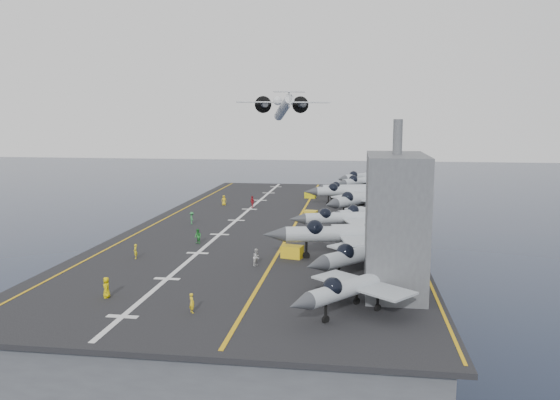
# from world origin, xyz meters

# --- Properties ---
(ground) EXTENTS (500.00, 500.00, 0.00)m
(ground) POSITION_xyz_m (0.00, 0.00, 0.00)
(ground) COLOR #142135
(ground) RESTS_ON ground
(hull) EXTENTS (36.00, 90.00, 10.00)m
(hull) POSITION_xyz_m (0.00, 0.00, 5.00)
(hull) COLOR #56595E
(hull) RESTS_ON ground
(flight_deck) EXTENTS (38.00, 92.00, 0.40)m
(flight_deck) POSITION_xyz_m (0.00, 0.00, 10.20)
(flight_deck) COLOR black
(flight_deck) RESTS_ON hull
(foul_line) EXTENTS (0.35, 90.00, 0.02)m
(foul_line) POSITION_xyz_m (3.00, 0.00, 10.42)
(foul_line) COLOR gold
(foul_line) RESTS_ON flight_deck
(landing_centerline) EXTENTS (0.50, 90.00, 0.02)m
(landing_centerline) POSITION_xyz_m (-6.00, 0.00, 10.42)
(landing_centerline) COLOR silver
(landing_centerline) RESTS_ON flight_deck
(deck_edge_port) EXTENTS (0.25, 90.00, 0.02)m
(deck_edge_port) POSITION_xyz_m (-17.00, 0.00, 10.42)
(deck_edge_port) COLOR gold
(deck_edge_port) RESTS_ON flight_deck
(deck_edge_stbd) EXTENTS (0.25, 90.00, 0.02)m
(deck_edge_stbd) POSITION_xyz_m (18.50, 0.00, 10.42)
(deck_edge_stbd) COLOR gold
(deck_edge_stbd) RESTS_ON flight_deck
(island_superstructure) EXTENTS (5.00, 10.00, 15.00)m
(island_superstructure) POSITION_xyz_m (15.00, -30.00, 17.90)
(island_superstructure) COLOR #56595E
(island_superstructure) RESTS_ON flight_deck
(fighter_jet_0) EXTENTS (14.71, 15.29, 4.44)m
(fighter_jet_0) POSITION_xyz_m (11.78, -36.21, 12.62)
(fighter_jet_0) COLOR gray
(fighter_jet_0) RESTS_ON flight_deck
(fighter_jet_1) EXTENTS (16.38, 16.76, 4.89)m
(fighter_jet_1) POSITION_xyz_m (12.78, -26.24, 12.85)
(fighter_jet_1) COLOR #959DA6
(fighter_jet_1) RESTS_ON flight_deck
(fighter_jet_2) EXTENTS (18.03, 13.79, 5.64)m
(fighter_jet_2) POSITION_xyz_m (10.75, -19.47, 13.22)
(fighter_jet_2) COLOR gray
(fighter_jet_2) RESTS_ON flight_deck
(fighter_jet_3) EXTENTS (15.79, 12.78, 4.75)m
(fighter_jet_3) POSITION_xyz_m (10.55, -7.47, 12.78)
(fighter_jet_3) COLOR gray
(fighter_jet_3) RESTS_ON flight_deck
(fighter_jet_4) EXTENTS (15.70, 15.29, 4.57)m
(fighter_jet_4) POSITION_xyz_m (13.42, -2.28, 12.69)
(fighter_jet_4) COLOR gray
(fighter_jet_4) RESTS_ON flight_deck
(fighter_jet_5) EXTENTS (17.31, 18.54, 5.36)m
(fighter_jet_5) POSITION_xyz_m (12.25, 7.50, 13.08)
(fighter_jet_5) COLOR #939AA4
(fighter_jet_5) RESTS_ON flight_deck
(fighter_jet_6) EXTENTS (16.88, 13.30, 5.17)m
(fighter_jet_6) POSITION_xyz_m (10.80, 17.19, 12.98)
(fighter_jet_6) COLOR #8E969C
(fighter_jet_6) RESTS_ON flight_deck
(fighter_jet_7) EXTENTS (14.47, 11.42, 4.43)m
(fighter_jet_7) POSITION_xyz_m (10.54, 24.06, 12.61)
(fighter_jet_7) COLOR gray
(fighter_jet_7) RESTS_ON flight_deck
(fighter_jet_8) EXTENTS (16.74, 17.48, 5.07)m
(fighter_jet_8) POSITION_xyz_m (12.94, 33.48, 12.93)
(fighter_jet_8) COLOR #9EA5AD
(fighter_jet_8) RESTS_ON flight_deck
(tow_cart_a) EXTENTS (2.51, 1.94, 1.34)m
(tow_cart_a) POSITION_xyz_m (4.81, -20.43, 11.07)
(tow_cart_a) COLOR yellow
(tow_cart_a) RESTS_ON flight_deck
(tow_cart_b) EXTENTS (2.12, 1.59, 1.15)m
(tow_cart_b) POSITION_xyz_m (4.78, 3.64, 10.97)
(tow_cart_b) COLOR yellow
(tow_cart_b) RESTS_ON flight_deck
(tow_cart_c) EXTENTS (2.17, 1.58, 1.21)m
(tow_cart_c) POSITION_xyz_m (2.93, 24.28, 11.00)
(tow_cart_c) COLOR gold
(tow_cart_c) RESTS_ON flight_deck
(crew_0) EXTENTS (1.14, 1.29, 1.79)m
(crew_0) POSITION_xyz_m (-9.21, -35.89, 11.30)
(crew_0) COLOR #D1B707
(crew_0) RESTS_ON flight_deck
(crew_1) EXTENTS (0.98, 1.14, 1.60)m
(crew_1) POSITION_xyz_m (-11.97, -23.17, 11.20)
(crew_1) COLOR yellow
(crew_1) RESTS_ON flight_deck
(crew_2) EXTENTS (1.30, 1.25, 1.82)m
(crew_2) POSITION_xyz_m (-7.27, -15.47, 11.31)
(crew_2) COLOR #268C33
(crew_2) RESTS_ON flight_deck
(crew_3) EXTENTS (1.12, 1.26, 1.76)m
(crew_3) POSITION_xyz_m (-11.69, -3.59, 11.28)
(crew_3) COLOR #2B8040
(crew_3) RESTS_ON flight_deck
(crew_4) EXTENTS (1.38, 1.42, 1.98)m
(crew_4) POSITION_xyz_m (-5.87, 11.84, 11.39)
(crew_4) COLOR #AE1B26
(crew_4) RESTS_ON flight_deck
(crew_5) EXTENTS (1.22, 1.02, 1.73)m
(crew_5) POSITION_xyz_m (-11.24, 13.64, 11.26)
(crew_5) COLOR yellow
(crew_5) RESTS_ON flight_deck
(crew_6) EXTENTS (1.12, 1.13, 1.59)m
(crew_6) POSITION_xyz_m (-0.97, -38.37, 11.20)
(crew_6) COLOR yellow
(crew_6) RESTS_ON flight_deck
(crew_7) EXTENTS (0.97, 1.23, 1.82)m
(crew_7) POSITION_xyz_m (1.54, -24.19, 11.31)
(crew_7) COLOR silver
(crew_7) RESTS_ON flight_deck
(transport_plane) EXTENTS (27.05, 22.40, 5.49)m
(transport_plane) POSITION_xyz_m (-6.52, 56.74, 27.88)
(transport_plane) COLOR silver
(fighter_jet_9) EXTENTS (16.74, 17.48, 5.07)m
(fighter_jet_9) POSITION_xyz_m (12.94, 41.98, 12.93)
(fighter_jet_9) COLOR #9EA5AD
(fighter_jet_9) RESTS_ON flight_deck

